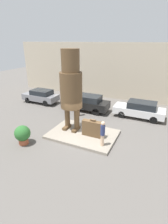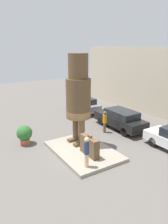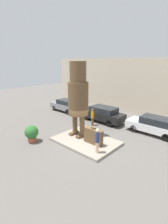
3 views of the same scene
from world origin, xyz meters
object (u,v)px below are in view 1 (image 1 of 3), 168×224
object	(u,v)px
tourist	(103,133)
worker_hivis	(79,106)
giant_suitcase	(93,129)
parked_car_grey	(41,96)
planter_pot	(23,134)
statue_figure	(71,85)
parked_car_white	(140,109)
parked_car_black	(86,102)

from	to	relation	value
tourist	worker_hivis	world-z (taller)	tourist
tourist	worker_hivis	distance (m)	5.66
worker_hivis	giant_suitcase	bearing A→B (deg)	-49.47
parked_car_grey	planter_pot	xyz separation A→B (m)	(4.37, -7.54, -0.05)
planter_pot	tourist	bearing A→B (deg)	19.85
tourist	parked_car_grey	xyz separation A→B (m)	(-9.45, 5.70, -0.35)
statue_figure	giant_suitcase	world-z (taller)	statue_figure
parked_car_grey	parked_car_white	distance (m)	10.86
statue_figure	parked_car_grey	size ratio (longest dim) A/B	1.47
tourist	parked_car_grey	bearing A→B (deg)	148.88
parked_car_white	giant_suitcase	bearing A→B (deg)	65.00
giant_suitcase	planter_pot	bearing A→B (deg)	-146.02
giant_suitcase	planter_pot	distance (m)	4.86
giant_suitcase	planter_pot	size ratio (longest dim) A/B	1.14
parked_car_black	parked_car_white	bearing A→B (deg)	-175.51
statue_figure	parked_car_white	xyz separation A→B (m)	(4.34, 4.90, -2.87)
tourist	planter_pot	world-z (taller)	tourist
tourist	planter_pot	xyz separation A→B (m)	(-5.08, -1.83, -0.40)
tourist	parked_car_white	world-z (taller)	tourist
giant_suitcase	worker_hivis	xyz separation A→B (m)	(-2.79, 3.26, 0.16)
worker_hivis	tourist	bearing A→B (deg)	-47.19
parked_car_white	planter_pot	world-z (taller)	parked_car_white
planter_pot	parked_car_white	bearing A→B (deg)	50.90
parked_car_grey	parked_car_black	distance (m)	5.61
statue_figure	worker_hivis	bearing A→B (deg)	107.28
parked_car_grey	parked_car_black	bearing A→B (deg)	-179.70
parked_car_grey	worker_hivis	xyz separation A→B (m)	(5.61, -1.56, 0.15)
parked_car_white	worker_hivis	xyz separation A→B (m)	(-5.25, -2.00, 0.14)
giant_suitcase	parked_car_black	distance (m)	5.59
parked_car_grey	parked_car_black	size ratio (longest dim) A/B	0.85
tourist	worker_hivis	size ratio (longest dim) A/B	1.01
tourist	worker_hivis	xyz separation A→B (m)	(-3.84, 4.15, -0.20)
parked_car_white	parked_car_grey	bearing A→B (deg)	2.33
parked_car_grey	worker_hivis	size ratio (longest dim) A/B	2.34
giant_suitcase	parked_car_grey	world-z (taller)	giant_suitcase
giant_suitcase	parked_car_grey	size ratio (longest dim) A/B	0.38
statue_figure	planter_pot	xyz separation A→B (m)	(-2.14, -3.08, -2.93)
giant_suitcase	parked_car_black	world-z (taller)	parked_car_black
giant_suitcase	tourist	distance (m)	1.42
giant_suitcase	parked_car_white	distance (m)	5.81
parked_car_black	statue_figure	bearing A→B (deg)	101.29
statue_figure	parked_car_grey	xyz separation A→B (m)	(-6.51, 4.46, -2.88)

